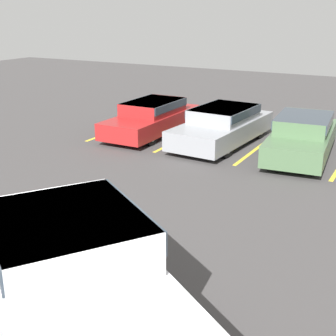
% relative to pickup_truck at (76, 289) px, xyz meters
% --- Properties ---
extents(stall_stripe_a, '(0.12, 4.08, 0.01)m').
position_rel_pickup_truck_xyz_m(stall_stripe_a, '(-6.56, 10.43, -0.92)').
color(stall_stripe_a, yellow).
rests_on(stall_stripe_a, ground_plane).
extents(stall_stripe_b, '(0.12, 4.08, 0.01)m').
position_rel_pickup_truck_xyz_m(stall_stripe_b, '(-3.80, 10.43, -0.92)').
color(stall_stripe_b, yellow).
rests_on(stall_stripe_b, ground_plane).
extents(stall_stripe_c, '(0.12, 4.08, 0.01)m').
position_rel_pickup_truck_xyz_m(stall_stripe_c, '(-1.03, 10.43, -0.92)').
color(stall_stripe_c, yellow).
rests_on(stall_stripe_c, ground_plane).
extents(pickup_truck, '(6.09, 5.02, 1.85)m').
position_rel_pickup_truck_xyz_m(pickup_truck, '(0.00, 0.00, 0.00)').
color(pickup_truck, silver).
rests_on(pickup_truck, ground_plane).
extents(parked_sedan_a, '(1.73, 4.65, 1.23)m').
position_rel_pickup_truck_xyz_m(parked_sedan_a, '(-5.07, 10.45, -0.26)').
color(parked_sedan_a, maroon).
rests_on(parked_sedan_a, ground_plane).
extents(parked_sedan_b, '(2.11, 4.82, 1.26)m').
position_rel_pickup_truck_xyz_m(parked_sedan_b, '(-2.28, 10.47, -0.25)').
color(parked_sedan_b, gray).
rests_on(parked_sedan_b, ground_plane).
extents(parked_sedan_c, '(2.13, 4.56, 1.29)m').
position_rel_pickup_truck_xyz_m(parked_sedan_c, '(0.46, 10.29, -0.24)').
color(parked_sedan_c, '#4C6B47').
rests_on(parked_sedan_c, ground_plane).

